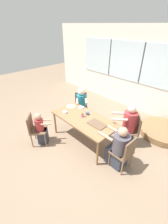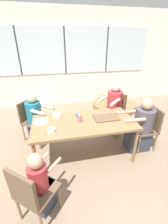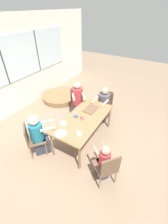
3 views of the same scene
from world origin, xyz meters
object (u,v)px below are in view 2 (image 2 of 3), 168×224
(person_woman_green_shirt, at_px, (36,119))
(coffee_mug, at_px, (78,115))
(bowl_white_shallow, at_px, (57,115))
(bowl_cereal, at_px, (52,130))
(chair_for_man_blue_shirt, at_px, (116,108))
(folded_table_stack, at_px, (114,106))
(person_man_blue_shirt, at_px, (113,110))
(person_man_teal_shirt, at_px, (141,128))
(sippy_cup, at_px, (80,118))
(chair_for_man_teal_shirt, at_px, (149,125))
(chair_for_toddler, at_px, (30,192))
(chair_for_woman_green_shirt, at_px, (30,117))
(person_toddler, at_px, (41,185))

(person_woman_green_shirt, relative_size, coffee_mug, 11.39)
(bowl_white_shallow, bearing_deg, person_woman_green_shirt, 136.58)
(coffee_mug, bearing_deg, bowl_cereal, -141.73)
(chair_for_man_blue_shirt, xyz_separation_m, folded_table_stack, (0.41, 1.03, -0.41))
(person_man_blue_shirt, relative_size, folded_table_stack, 0.88)
(person_man_teal_shirt, xyz_separation_m, bowl_cereal, (-1.64, -0.17, 0.29))
(sippy_cup, relative_size, folded_table_stack, 0.12)
(chair_for_man_teal_shirt, relative_size, person_man_blue_shirt, 0.74)
(chair_for_man_blue_shirt, relative_size, person_man_blue_shirt, 0.74)
(chair_for_toddler, distance_m, coffee_mug, 1.40)
(chair_for_man_blue_shirt, distance_m, person_man_teal_shirt, 0.86)
(chair_for_woman_green_shirt, height_order, chair_for_toddler, same)
(chair_for_man_blue_shirt, relative_size, person_toddler, 0.93)
(person_woman_green_shirt, bearing_deg, bowl_cereal, 58.78)
(bowl_white_shallow, bearing_deg, coffee_mug, -17.84)
(sippy_cup, bearing_deg, chair_for_man_teal_shirt, -1.47)
(sippy_cup, bearing_deg, chair_for_woman_green_shirt, 139.02)
(person_man_teal_shirt, distance_m, sippy_cup, 1.22)
(bowl_cereal, bearing_deg, chair_for_man_blue_shirt, 34.20)
(chair_for_man_blue_shirt, relative_size, chair_for_man_teal_shirt, 1.00)
(sippy_cup, bearing_deg, folded_table_stack, 52.11)
(coffee_mug, height_order, bowl_cereal, coffee_mug)
(chair_for_man_teal_shirt, xyz_separation_m, sippy_cup, (-1.34, 0.03, 0.31))
(chair_for_man_teal_shirt, bearing_deg, folded_table_stack, -1.93)
(chair_for_man_teal_shirt, distance_m, bowl_white_shallow, 1.75)
(bowl_white_shallow, bearing_deg, person_man_blue_shirt, 18.22)
(bowl_white_shallow, xyz_separation_m, folded_table_stack, (1.81, 1.56, -0.65))
(chair_for_man_teal_shirt, bearing_deg, person_man_blue_shirt, 31.31)
(chair_for_man_teal_shirt, xyz_separation_m, folded_table_stack, (0.10, 1.89, -0.41))
(chair_for_woman_green_shirt, distance_m, person_woman_green_shirt, 0.16)
(chair_for_woman_green_shirt, relative_size, chair_for_man_blue_shirt, 1.00)
(chair_for_woman_green_shirt, distance_m, folded_table_stack, 2.61)
(chair_for_toddler, bearing_deg, person_toddler, 90.00)
(chair_for_man_teal_shirt, height_order, chair_for_toddler, same)
(person_man_teal_shirt, height_order, bowl_cereal, person_man_teal_shirt)
(person_woman_green_shirt, xyz_separation_m, person_man_blue_shirt, (1.69, 0.02, 0.02))
(folded_table_stack, bearing_deg, sippy_cup, -127.89)
(person_woman_green_shirt, height_order, person_man_blue_shirt, person_man_blue_shirt)
(person_man_teal_shirt, bearing_deg, chair_for_man_teal_shirt, -90.00)
(chair_for_man_teal_shirt, bearing_deg, bowl_cereal, 96.39)
(chair_for_man_blue_shirt, height_order, person_toddler, person_toddler)
(bowl_white_shallow, bearing_deg, chair_for_man_blue_shirt, 20.66)
(chair_for_woman_green_shirt, distance_m, person_man_teal_shirt, 2.24)
(folded_table_stack, bearing_deg, chair_for_woman_green_shirt, -155.80)
(chair_for_man_teal_shirt, height_order, bowl_white_shallow, chair_for_man_teal_shirt)
(chair_for_man_blue_shirt, height_order, person_man_teal_shirt, person_man_teal_shirt)
(person_woman_green_shirt, relative_size, sippy_cup, 6.83)
(person_woman_green_shirt, distance_m, bowl_cereal, 0.98)
(chair_for_woman_green_shirt, bearing_deg, person_woman_green_shirt, 90.00)
(person_woman_green_shirt, bearing_deg, folded_table_stack, 156.78)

